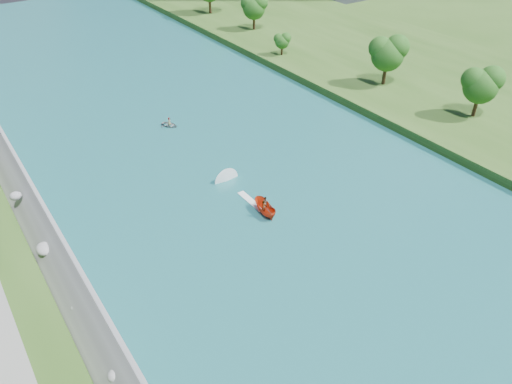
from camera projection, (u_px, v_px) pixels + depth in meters
ground at (357, 275)px, 52.17m from camera, size 260.00×260.00×0.00m
river_water at (251, 187)px, 65.76m from camera, size 55.00×240.00×0.10m
berm_east at (482, 96)px, 88.42m from camera, size 44.00×240.00×1.50m
riprap_bank at (51, 256)px, 51.95m from camera, size 4.17×236.00×4.60m
trees_east at (386, 53)px, 89.92m from camera, size 17.76×140.98×11.95m
motorboat at (258, 203)px, 61.64m from camera, size 3.60×18.95×2.17m
raft at (169, 124)px, 80.11m from camera, size 3.18×3.52×1.51m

